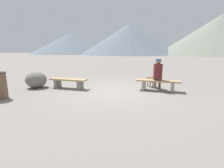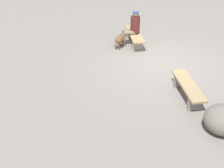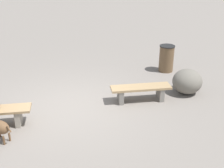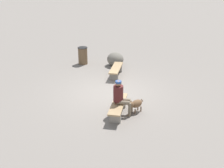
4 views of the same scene
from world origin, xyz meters
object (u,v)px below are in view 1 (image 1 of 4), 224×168
(seated_person, at_px, (158,72))
(dog, at_px, (153,80))
(bench_left, at_px, (69,82))
(boulder, at_px, (36,80))
(bench_right, at_px, (158,83))

(seated_person, distance_m, dog, 0.70)
(bench_left, xyz_separation_m, boulder, (-1.51, 0.05, 0.05))
(bench_right, distance_m, seated_person, 0.45)
(seated_person, xyz_separation_m, dog, (-0.09, 0.56, -0.41))
(seated_person, bearing_deg, bench_right, -70.82)
(seated_person, height_order, dog, seated_person)
(dog, relative_size, boulder, 0.70)
(bench_right, relative_size, seated_person, 1.39)
(bench_right, bearing_deg, seated_person, 110.51)
(bench_left, xyz_separation_m, dog, (3.75, 0.51, 0.05))
(bench_right, distance_m, dog, 0.66)
(seated_person, distance_m, boulder, 5.37)
(dog, xyz_separation_m, boulder, (-5.26, -0.47, 0.01))
(bench_right, xyz_separation_m, boulder, (-5.36, 0.18, 0.04))
(bench_right, height_order, seated_person, seated_person)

